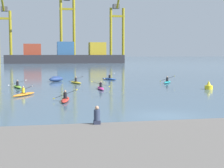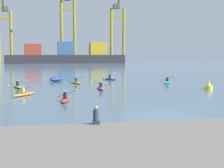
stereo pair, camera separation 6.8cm
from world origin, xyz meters
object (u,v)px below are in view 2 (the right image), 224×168
at_px(kayak_yellow, 76,82).
at_px(gantry_crane_east_mid, 118,26).
at_px(channel_buoy, 209,86).
at_px(kayak_orange, 24,94).
at_px(kayak_blue, 109,79).
at_px(capsized_dinghy, 56,79).
at_px(kayak_lime, 17,86).
at_px(kayak_red, 65,99).
at_px(seated_onlooker, 96,116).
at_px(container_barge, 66,56).
at_px(kayak_magenta, 101,88).
at_px(gantry_crane_west_mid, 68,21).
at_px(kayak_teal, 167,82).
at_px(gantry_crane_west, 4,26).

bearing_deg(kayak_yellow, gantry_crane_east_mid, 75.36).
distance_m(channel_buoy, kayak_orange, 20.49).
xyz_separation_m(kayak_blue, kayak_yellow, (-5.66, -5.44, 0.00)).
xyz_separation_m(capsized_dinghy, kayak_lime, (-4.82, -8.33, -0.18)).
xyz_separation_m(channel_buoy, kayak_red, (-16.63, -6.68, -0.19)).
height_order(kayak_lime, seated_onlooker, seated_onlooker).
distance_m(capsized_dinghy, kayak_blue, 8.39).
xyz_separation_m(container_barge, kayak_blue, (1.56, -91.06, -2.83)).
bearing_deg(kayak_orange, channel_buoy, 5.77).
bearing_deg(kayak_red, kayak_orange, 129.11).
bearing_deg(kayak_red, kayak_magenta, 63.53).
distance_m(gantry_crane_west_mid, kayak_teal, 109.50).
xyz_separation_m(gantry_crane_east_mid, kayak_yellow, (-28.08, -107.53, -16.56)).
distance_m(kayak_blue, kayak_red, 24.12).
bearing_deg(kayak_lime, gantry_crane_west, 97.23).
bearing_deg(capsized_dinghy, kayak_yellow, -55.48).
xyz_separation_m(kayak_teal, kayak_orange, (-18.65, -10.93, 0.00)).
bearing_deg(capsized_dinghy, kayak_teal, -19.87).
height_order(gantry_crane_west_mid, channel_buoy, gantry_crane_west_mid).
bearing_deg(kayak_magenta, kayak_teal, 32.11).
relative_size(gantry_crane_west, kayak_red, 9.77).
height_order(gantry_crane_east_mid, kayak_orange, gantry_crane_east_mid).
bearing_deg(kayak_blue, gantry_crane_east_mid, 77.61).
bearing_deg(kayak_red, kayak_yellow, 82.27).
bearing_deg(kayak_lime, kayak_yellow, 32.25).
height_order(container_barge, channel_buoy, container_barge).
bearing_deg(kayak_red, channel_buoy, 21.87).
bearing_deg(gantry_crane_east_mid, gantry_crane_west, 179.24).
bearing_deg(kayak_red, kayak_lime, 111.57).
bearing_deg(channel_buoy, capsized_dinghy, 139.57).
bearing_deg(kayak_orange, kayak_magenta, 28.12).
relative_size(gantry_crane_east_mid, kayak_yellow, 10.19).
relative_size(kayak_orange, seated_onlooker, 3.57).
bearing_deg(kayak_magenta, seated_onlooker, -99.39).
distance_m(gantry_crane_east_mid, channel_buoy, 120.09).
relative_size(gantry_crane_west_mid, kayak_yellow, 10.97).
xyz_separation_m(gantry_crane_west, kayak_teal, (34.22, -109.95, -15.84)).
height_order(gantry_crane_west_mid, seated_onlooker, gantry_crane_west_mid).
height_order(capsized_dinghy, kayak_yellow, kayak_yellow).
xyz_separation_m(kayak_lime, kayak_yellow, (7.36, 4.64, 0.00)).
relative_size(container_barge, channel_buoy, 48.48).
bearing_deg(kayak_yellow, gantry_crane_west, 101.33).
height_order(channel_buoy, kayak_yellow, channel_buoy).
bearing_deg(seated_onlooker, gantry_crane_west, 98.25).
height_order(kayak_blue, seated_onlooker, seated_onlooker).
distance_m(channel_buoy, kayak_yellow, 17.81).
height_order(gantry_crane_east_mid, kayak_yellow, gantry_crane_east_mid).
relative_size(capsized_dinghy, channel_buoy, 2.64).
height_order(kayak_magenta, kayak_yellow, kayak_yellow).
relative_size(capsized_dinghy, kayak_orange, 0.83).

